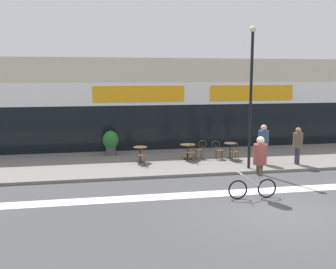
# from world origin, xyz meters

# --- Properties ---
(ground_plane) EXTENTS (120.00, 120.00, 0.00)m
(ground_plane) POSITION_xyz_m (0.00, 0.00, 0.00)
(ground_plane) COLOR #424244
(sidewalk_slab) EXTENTS (40.00, 5.50, 0.12)m
(sidewalk_slab) POSITION_xyz_m (0.00, 7.25, 0.06)
(sidewalk_slab) COLOR slate
(sidewalk_slab) RESTS_ON ground
(storefront_facade) EXTENTS (40.00, 4.06, 4.99)m
(storefront_facade) POSITION_xyz_m (0.00, 11.96, 2.49)
(storefront_facade) COLOR beige
(storefront_facade) RESTS_ON ground
(bike_lane_stripe) EXTENTS (36.00, 0.70, 0.01)m
(bike_lane_stripe) POSITION_xyz_m (0.00, 2.11, 0.00)
(bike_lane_stripe) COLOR silver
(bike_lane_stripe) RESTS_ON ground
(bistro_table_0) EXTENTS (0.65, 0.65, 0.71)m
(bistro_table_0) POSITION_xyz_m (-3.44, 7.09, 0.63)
(bistro_table_0) COLOR black
(bistro_table_0) RESTS_ON sidewalk_slab
(bistro_table_1) EXTENTS (0.73, 0.73, 0.72)m
(bistro_table_1) POSITION_xyz_m (-1.15, 7.29, 0.64)
(bistro_table_1) COLOR black
(bistro_table_1) RESTS_ON sidewalk_slab
(bistro_table_2) EXTENTS (0.60, 0.60, 0.77)m
(bistro_table_2) POSITION_xyz_m (0.88, 7.02, 0.66)
(bistro_table_2) COLOR black
(bistro_table_2) RESTS_ON sidewalk_slab
(cafe_chair_0_near) EXTENTS (0.45, 0.60, 0.90)m
(cafe_chair_0_near) POSITION_xyz_m (-3.45, 6.47, 0.64)
(cafe_chair_0_near) COLOR #4C3823
(cafe_chair_0_near) RESTS_ON sidewalk_slab
(cafe_chair_1_near) EXTENTS (0.44, 0.59, 0.90)m
(cafe_chair_1_near) POSITION_xyz_m (-1.14, 6.67, 0.64)
(cafe_chair_1_near) COLOR #4C3823
(cafe_chair_1_near) RESTS_ON sidewalk_slab
(cafe_chair_1_side) EXTENTS (0.58, 0.40, 0.90)m
(cafe_chair_1_side) POSITION_xyz_m (-0.52, 7.29, 0.64)
(cafe_chair_1_side) COLOR #4C3823
(cafe_chair_1_side) RESTS_ON sidewalk_slab
(cafe_chair_2_near) EXTENTS (0.44, 0.59, 0.90)m
(cafe_chair_2_near) POSITION_xyz_m (0.89, 6.40, 0.64)
(cafe_chair_2_near) COLOR #4C3823
(cafe_chair_2_near) RESTS_ON sidewalk_slab
(cafe_chair_2_side) EXTENTS (0.60, 0.45, 0.90)m
(cafe_chair_2_side) POSITION_xyz_m (0.26, 7.03, 0.64)
(cafe_chair_2_side) COLOR #4C3823
(cafe_chair_2_side) RESTS_ON sidewalk_slab
(planter_pot) EXTENTS (0.78, 0.78, 1.23)m
(planter_pot) POSITION_xyz_m (-4.71, 8.98, 0.80)
(planter_pot) COLOR #4C4C51
(planter_pot) RESTS_ON sidewalk_slab
(lamp_post) EXTENTS (0.26, 0.26, 5.96)m
(lamp_post) POSITION_xyz_m (1.00, 5.02, 3.52)
(lamp_post) COLOR black
(lamp_post) RESTS_ON sidewalk_slab
(cyclist_0) EXTENTS (1.68, 0.49, 2.10)m
(cyclist_0) POSITION_xyz_m (-0.19, 1.36, 1.24)
(cyclist_0) COLOR black
(cyclist_0) RESTS_ON ground
(pedestrian_near_end) EXTENTS (0.46, 0.46, 1.68)m
(pedestrian_near_end) POSITION_xyz_m (3.43, 5.33, 1.11)
(pedestrian_near_end) COLOR #382D47
(pedestrian_near_end) RESTS_ON sidewalk_slab
(pedestrian_far_end) EXTENTS (0.49, 0.49, 1.79)m
(pedestrian_far_end) POSITION_xyz_m (1.94, 5.68, 1.18)
(pedestrian_far_end) COLOR #4C3D2D
(pedestrian_far_end) RESTS_ON sidewalk_slab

